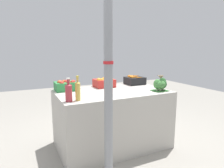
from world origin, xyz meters
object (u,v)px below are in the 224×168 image
at_px(apple_crate, 66,85).
at_px(carrot_crate, 135,80).
at_px(juice_bottle_ruby, 69,92).
at_px(support_pole, 108,74).
at_px(orange_crate, 104,82).
at_px(sparrow_bird, 161,76).
at_px(juice_bottle_golden, 78,90).
at_px(broccoli_pile, 161,84).

height_order(apple_crate, carrot_crate, apple_crate).
height_order(carrot_crate, juice_bottle_ruby, juice_bottle_ruby).
distance_m(support_pole, apple_crate, 1.10).
height_order(support_pole, orange_crate, support_pole).
distance_m(support_pole, sparrow_bird, 1.10).
xyz_separation_m(support_pole, sparrow_bird, (1.01, 0.42, -0.14)).
relative_size(support_pole, juice_bottle_golden, 8.07).
xyz_separation_m(support_pole, apple_crate, (-0.21, 1.04, -0.27)).
bearing_deg(orange_crate, broccoli_pile, -44.71).
distance_m(juice_bottle_golden, sparrow_bird, 1.23).
distance_m(carrot_crate, juice_bottle_golden, 1.35).
bearing_deg(carrot_crate, broccoli_pile, -84.93).
bearing_deg(orange_crate, juice_bottle_golden, -133.88).
height_order(support_pole, broccoli_pile, support_pole).
distance_m(broccoli_pile, juice_bottle_golden, 1.24).
bearing_deg(broccoli_pile, juice_bottle_ruby, -178.96).
distance_m(support_pole, carrot_crate, 1.45).
bearing_deg(juice_bottle_ruby, sparrow_bird, 0.67).
bearing_deg(juice_bottle_ruby, orange_crate, 41.51).
relative_size(orange_crate, broccoli_pile, 1.29).
distance_m(orange_crate, juice_bottle_ruby, 0.97).
height_order(apple_crate, juice_bottle_golden, juice_bottle_golden).
bearing_deg(carrot_crate, orange_crate, -179.46).
height_order(orange_crate, juice_bottle_ruby, juice_bottle_ruby).
xyz_separation_m(juice_bottle_ruby, juice_bottle_golden, (0.11, 0.00, 0.01)).
bearing_deg(apple_crate, orange_crate, -0.05).
relative_size(carrot_crate, juice_bottle_ruby, 1.11).
relative_size(apple_crate, juice_bottle_ruby, 1.11).
relative_size(support_pole, apple_crate, 7.79).
bearing_deg(support_pole, broccoli_pile, 22.48).
bearing_deg(support_pole, sparrow_bird, 22.30).
bearing_deg(orange_crate, carrot_crate, 0.54).
height_order(apple_crate, broccoli_pile, broccoli_pile).
xyz_separation_m(apple_crate, sparrow_bird, (1.22, -0.62, 0.14)).
xyz_separation_m(broccoli_pile, sparrow_bird, (-0.01, -0.01, 0.12)).
distance_m(orange_crate, sparrow_bird, 0.88).
relative_size(orange_crate, juice_bottle_ruby, 1.11).
distance_m(support_pole, juice_bottle_ruby, 0.56).
distance_m(support_pole, broccoli_pile, 1.14).
bearing_deg(juice_bottle_ruby, carrot_crate, 26.58).
bearing_deg(carrot_crate, juice_bottle_ruby, -153.42).
height_order(orange_crate, juice_bottle_golden, juice_bottle_golden).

